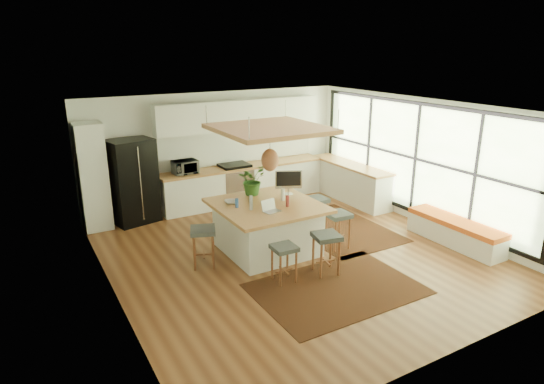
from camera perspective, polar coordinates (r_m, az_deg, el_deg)
floor at (r=8.80m, az=2.78°, el=-7.51°), size 7.00×7.00×0.00m
ceiling at (r=8.03m, az=3.07°, el=10.21°), size 7.00×7.00×0.00m
wall_back at (r=11.32m, az=-6.75°, el=5.35°), size 6.50×0.00×6.50m
wall_front at (r=5.89m, az=21.85°, el=-7.62°), size 6.50×0.00×6.50m
wall_left at (r=7.18m, az=-19.50°, el=-2.83°), size 0.00×7.00×7.00m
wall_right at (r=10.39m, az=18.20°, el=3.47°), size 0.00×7.00×7.00m
window_wall at (r=10.36m, az=18.11°, el=3.72°), size 0.10×6.20×2.60m
pantry at (r=10.29m, az=-21.20°, el=1.73°), size 0.55×0.60×2.25m
back_counter_base at (r=11.49m, az=-3.44°, el=0.93°), size 4.20×0.60×0.88m
back_counter_top at (r=11.37m, az=-3.48°, el=3.16°), size 4.24×0.64×0.05m
backsplash at (r=11.53m, az=-4.19°, el=5.64°), size 4.20×0.02×0.80m
upper_cabinets at (r=11.24m, az=-3.92°, el=9.49°), size 4.20×0.34×0.70m
range at (r=11.37m, az=-4.57°, el=1.04°), size 0.76×0.62×1.00m
right_counter_base at (r=11.79m, az=9.58°, el=1.15°), size 0.60×2.50×0.88m
right_counter_top at (r=11.67m, az=9.69°, el=3.32°), size 0.64×2.54×0.05m
window_bench at (r=9.76m, az=21.57°, el=-4.58°), size 0.52×2.00×0.50m
ceiling_panel at (r=8.32m, az=-0.25°, el=5.96°), size 1.86×1.86×0.80m
rug_near at (r=7.66m, az=7.96°, el=-11.69°), size 2.60×1.80×0.01m
rug_right at (r=10.00m, az=8.10°, el=-4.46°), size 1.80×2.60×0.01m
fridge at (r=10.46m, az=-16.78°, el=1.29°), size 1.05×0.90×1.84m
island at (r=8.73m, az=-0.61°, el=-4.36°), size 1.85×1.85×0.93m
stool_near_left at (r=7.65m, az=1.49°, el=-8.58°), size 0.40×0.40×0.64m
stool_near_right at (r=7.96m, az=6.65°, el=-7.60°), size 0.50×0.50×0.72m
stool_right_front at (r=8.96m, az=8.04°, el=-4.71°), size 0.44×0.44×0.72m
stool_right_back at (r=9.74m, az=5.43°, el=-2.76°), size 0.44×0.44×0.72m
stool_left_side at (r=8.25m, az=-8.41°, el=-6.75°), size 0.55×0.55×0.72m
laptop at (r=8.13m, az=-0.01°, el=-1.66°), size 0.34×0.36×0.22m
monitor at (r=9.04m, az=2.05°, el=1.27°), size 0.56×0.40×0.49m
microwave at (r=10.76m, az=-10.66°, el=3.22°), size 0.57×0.33×0.37m
island_plant at (r=9.05m, az=-2.46°, el=1.12°), size 0.74×0.77×0.47m
island_bowl at (r=8.62m, az=-5.07°, el=-1.23°), size 0.28×0.28×0.06m
island_bottle_0 at (r=8.38m, az=-4.24°, el=-1.28°), size 0.07×0.07×0.19m
island_bottle_1 at (r=8.23m, az=-2.54°, el=-1.60°), size 0.07×0.07×0.19m
island_bottle_2 at (r=8.41m, az=1.87°, el=-1.17°), size 0.07×0.07×0.19m
island_bottle_3 at (r=8.75m, az=1.22°, el=-0.42°), size 0.07×0.07×0.19m
island_bottle_4 at (r=8.66m, az=-2.59°, el=-0.63°), size 0.07×0.07×0.19m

